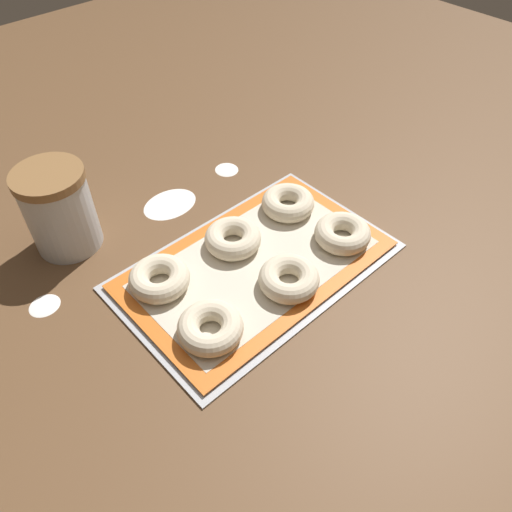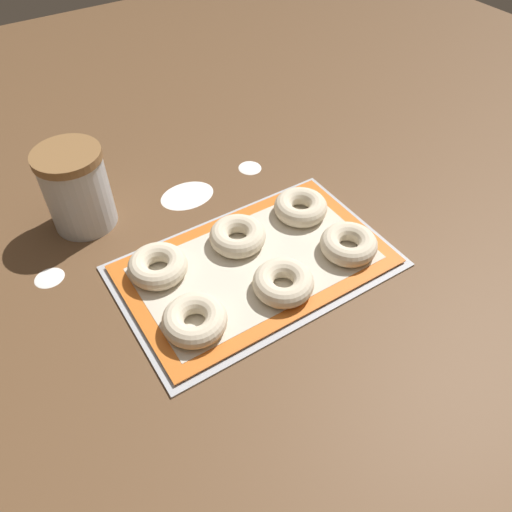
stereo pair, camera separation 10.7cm
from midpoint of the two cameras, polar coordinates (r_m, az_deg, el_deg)
ground_plane at (r=0.92m, az=4.07°, el=-0.76°), size 2.80×2.80×0.00m
baking_tray at (r=0.91m, az=3.36°, el=-1.31°), size 0.49×0.31×0.01m
baking_mat at (r=0.90m, az=3.38°, el=-1.08°), size 0.47×0.28×0.00m
bagel_front_left at (r=0.80m, az=-3.22°, el=-7.59°), size 0.11×0.11×0.04m
bagel_front_center at (r=0.85m, az=6.73°, el=-3.26°), size 0.11×0.11×0.04m
bagel_front_right at (r=0.94m, az=13.79°, el=1.13°), size 0.11×0.11×0.04m
bagel_back_left at (r=0.88m, az=-7.79°, el=-1.35°), size 0.11×0.11×0.04m
bagel_back_center at (r=0.93m, az=1.17°, el=2.12°), size 0.11×0.11×0.04m
bagel_back_right at (r=1.00m, az=8.20°, el=5.39°), size 0.11×0.11×0.04m
flour_canister at (r=0.99m, az=-16.93°, el=7.19°), size 0.13×0.13×0.16m
flour_patch_near at (r=0.94m, az=-19.64°, el=-2.53°), size 0.05×0.05×0.00m
flour_patch_far at (r=1.06m, az=-5.04°, el=6.79°), size 0.12×0.09×0.00m
flour_patch_side at (r=1.14m, az=2.02°, el=9.94°), size 0.05×0.05×0.00m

